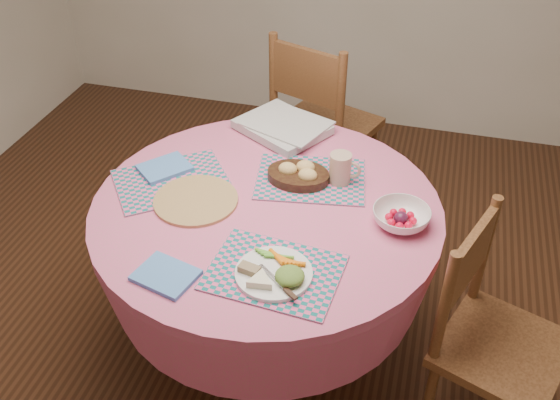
{
  "coord_description": "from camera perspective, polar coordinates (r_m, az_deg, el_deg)",
  "views": [
    {
      "loc": [
        0.51,
        -1.67,
        2.09
      ],
      "look_at": [
        0.05,
        0.0,
        0.78
      ],
      "focal_mm": 40.0,
      "sensor_mm": 36.0,
      "label": 1
    }
  ],
  "objects": [
    {
      "name": "ground",
      "position": [
        2.72,
        -1.04,
        -13.07
      ],
      "size": [
        4.0,
        4.0,
        0.0
      ],
      "primitive_type": "plane",
      "color": "#331C0F",
      "rests_on": "ground"
    },
    {
      "name": "dining_table",
      "position": [
        2.32,
        -1.2,
        -4.23
      ],
      "size": [
        1.24,
        1.24,
        0.75
      ],
      "color": "#D0617F",
      "rests_on": "ground"
    },
    {
      "name": "chair_right",
      "position": [
        2.26,
        18.67,
        -11.59
      ],
      "size": [
        0.51,
        0.52,
        0.88
      ],
      "rotation": [
        0.0,
        0.0,
        1.21
      ],
      "color": "brown",
      "rests_on": "ground"
    },
    {
      "name": "chair_back",
      "position": [
        3.15,
        3.7,
        7.09
      ],
      "size": [
        0.58,
        0.57,
        0.98
      ],
      "rotation": [
        0.0,
        0.0,
        2.79
      ],
      "color": "brown",
      "rests_on": "ground"
    },
    {
      "name": "placemat_front",
      "position": [
        1.93,
        -0.54,
        -6.62
      ],
      "size": [
        0.42,
        0.33,
        0.01
      ],
      "primitive_type": "cube",
      "rotation": [
        0.0,
        0.0,
        -0.08
      ],
      "color": "#136B6D",
      "rests_on": "dining_table"
    },
    {
      "name": "placemat_left",
      "position": [
        2.34,
        -9.89,
        1.73
      ],
      "size": [
        0.5,
        0.48,
        0.01
      ],
      "primitive_type": "cube",
      "rotation": [
        0.0,
        0.0,
        0.65
      ],
      "color": "#136B6D",
      "rests_on": "dining_table"
    },
    {
      "name": "placemat_back",
      "position": [
        2.32,
        2.82,
        1.94
      ],
      "size": [
        0.44,
        0.36,
        0.01
      ],
      "primitive_type": "cube",
      "rotation": [
        0.0,
        0.0,
        0.16
      ],
      "color": "#136B6D",
      "rests_on": "dining_table"
    },
    {
      "name": "wicker_trivet",
      "position": [
        2.22,
        -7.7,
        -0.02
      ],
      "size": [
        0.3,
        0.3,
        0.01
      ],
      "primitive_type": "cylinder",
      "color": "#946340",
      "rests_on": "dining_table"
    },
    {
      "name": "napkin_near",
      "position": [
        1.94,
        -10.4,
        -6.79
      ],
      "size": [
        0.21,
        0.18,
        0.01
      ],
      "primitive_type": "cube",
      "rotation": [
        0.0,
        0.0,
        -0.25
      ],
      "color": "#4F83CB",
      "rests_on": "dining_table"
    },
    {
      "name": "napkin_far",
      "position": [
        2.4,
        -10.5,
        2.92
      ],
      "size": [
        0.22,
        0.23,
        0.01
      ],
      "primitive_type": "cube",
      "rotation": [
        0.0,
        0.0,
        0.86
      ],
      "color": "#4F83CB",
      "rests_on": "placemat_left"
    },
    {
      "name": "dinner_plate",
      "position": [
        1.9,
        -0.39,
        -6.69
      ],
      "size": [
        0.24,
        0.24,
        0.05
      ],
      "rotation": [
        0.0,
        0.0,
        -0.22
      ],
      "color": "white",
      "rests_on": "placemat_front"
    },
    {
      "name": "bread_bowl",
      "position": [
        2.29,
        1.73,
        2.42
      ],
      "size": [
        0.23,
        0.23,
        0.08
      ],
      "color": "black",
      "rests_on": "placemat_back"
    },
    {
      "name": "latte_mug",
      "position": [
        2.28,
        5.6,
        2.9
      ],
      "size": [
        0.12,
        0.08,
        0.12
      ],
      "color": "tan",
      "rests_on": "placemat_back"
    },
    {
      "name": "fruit_bowl",
      "position": [
        2.13,
        11.01,
        -1.58
      ],
      "size": [
        0.23,
        0.23,
        0.06
      ],
      "rotation": [
        0.0,
        0.0,
        0.22
      ],
      "color": "white",
      "rests_on": "dining_table"
    },
    {
      "name": "newspaper_stack",
      "position": [
        2.59,
        0.27,
        6.75
      ],
      "size": [
        0.43,
        0.4,
        0.04
      ],
      "rotation": [
        0.0,
        0.0,
        -0.53
      ],
      "color": "silver",
      "rests_on": "dining_table"
    }
  ]
}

